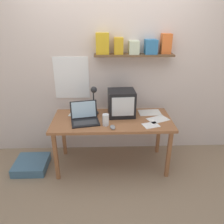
# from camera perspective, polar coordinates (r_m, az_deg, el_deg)

# --- Properties ---
(ground_plane) EXTENTS (12.00, 12.00, 0.00)m
(ground_plane) POSITION_cam_1_polar(r_m,az_deg,el_deg) (3.17, 0.00, -13.35)
(ground_plane) COLOR #957A5F
(back_wall) EXTENTS (5.60, 0.24, 2.60)m
(back_wall) POSITION_cam_1_polar(r_m,az_deg,el_deg) (3.04, -0.18, 12.32)
(back_wall) COLOR beige
(back_wall) RESTS_ON ground_plane
(corner_desk) EXTENTS (1.52, 0.67, 0.70)m
(corner_desk) POSITION_cam_1_polar(r_m,az_deg,el_deg) (2.83, 0.00, -3.02)
(corner_desk) COLOR #9B5F3A
(corner_desk) RESTS_ON ground_plane
(crt_monitor) EXTENTS (0.36, 0.31, 0.34)m
(crt_monitor) POSITION_cam_1_polar(r_m,az_deg,el_deg) (2.85, 2.49, 2.33)
(crt_monitor) COLOR black
(crt_monitor) RESTS_ON corner_desk
(laptop) EXTENTS (0.38, 0.34, 0.24)m
(laptop) POSITION_cam_1_polar(r_m,az_deg,el_deg) (2.74, -7.16, -1.25)
(laptop) COLOR black
(laptop) RESTS_ON corner_desk
(desk_lamp) EXTENTS (0.12, 0.15, 0.39)m
(desk_lamp) POSITION_cam_1_polar(r_m,az_deg,el_deg) (2.85, -4.76, 3.88)
(desk_lamp) COLOR #232326
(desk_lamp) RESTS_ON corner_desk
(juice_glass) EXTENTS (0.08, 0.08, 0.14)m
(juice_glass) POSITION_cam_1_polar(r_m,az_deg,el_deg) (2.62, -1.67, -2.20)
(juice_glass) COLOR white
(juice_glass) RESTS_ON corner_desk
(computer_mouse) EXTENTS (0.07, 0.11, 0.03)m
(computer_mouse) POSITION_cam_1_polar(r_m,az_deg,el_deg) (2.57, 0.20, -3.97)
(computer_mouse) COLOR gray
(computer_mouse) RESTS_ON corner_desk
(loose_paper_near_monitor) EXTENTS (0.31, 0.26, 0.00)m
(loose_paper_near_monitor) POSITION_cam_1_polar(r_m,az_deg,el_deg) (2.85, 11.91, -1.87)
(loose_paper_near_monitor) COLOR white
(loose_paper_near_monitor) RESTS_ON corner_desk
(loose_paper_near_laptop) EXTENTS (0.29, 0.24, 0.00)m
(loose_paper_near_laptop) POSITION_cam_1_polar(r_m,az_deg,el_deg) (2.98, -8.55, -0.43)
(loose_paper_near_laptop) COLOR white
(loose_paper_near_laptop) RESTS_ON corner_desk
(printed_handout) EXTENTS (0.22, 0.20, 0.00)m
(printed_handout) POSITION_cam_1_polar(r_m,az_deg,el_deg) (2.69, 10.12, -3.41)
(printed_handout) COLOR white
(printed_handout) RESTS_ON corner_desk
(open_notebook) EXTENTS (0.31, 0.22, 0.00)m
(open_notebook) POSITION_cam_1_polar(r_m,az_deg,el_deg) (3.03, 9.81, -0.13)
(open_notebook) COLOR white
(open_notebook) RESTS_ON corner_desk
(floor_cushion) EXTENTS (0.43, 0.43, 0.12)m
(floor_cushion) POSITION_cam_1_polar(r_m,az_deg,el_deg) (3.25, -20.28, -12.74)
(floor_cushion) COLOR slate
(floor_cushion) RESTS_ON ground_plane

